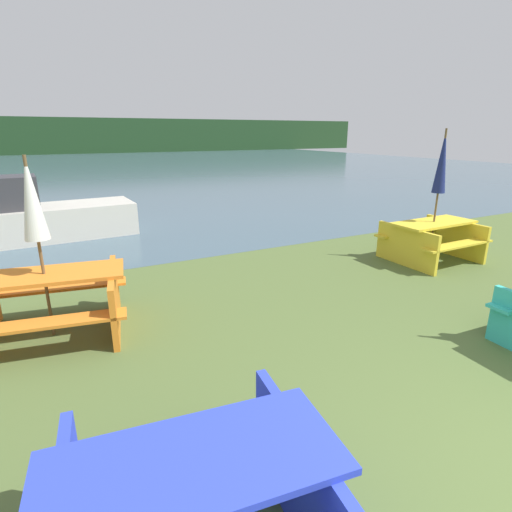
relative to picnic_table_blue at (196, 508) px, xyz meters
name	(u,v)px	position (x,y,z in m)	size (l,w,h in m)	color
water	(91,166)	(2.60, 30.57, -0.47)	(60.00, 50.00, 0.00)	#425B6B
far_treeline	(69,136)	(2.60, 50.57, 1.53)	(80.00, 1.60, 4.00)	#1E3D1E
picnic_table_blue	(196,508)	(0.00, 0.00, 0.00)	(1.71, 1.56, 0.79)	blue
picnic_table_yellow	(432,237)	(5.96, 3.42, -0.01)	(1.66, 1.40, 0.76)	yellow
picnic_table_orange	(48,299)	(-0.64, 3.48, 0.00)	(1.99, 1.66, 0.79)	orange
umbrella_navy	(442,163)	(5.96, 3.42, 1.38)	(0.24, 0.24, 2.46)	brown
umbrella_white	(32,200)	(-0.64, 3.48, 1.19)	(0.27, 0.27, 2.16)	brown
boat	(24,217)	(-1.02, 8.70, 0.07)	(4.47, 1.63, 1.47)	beige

